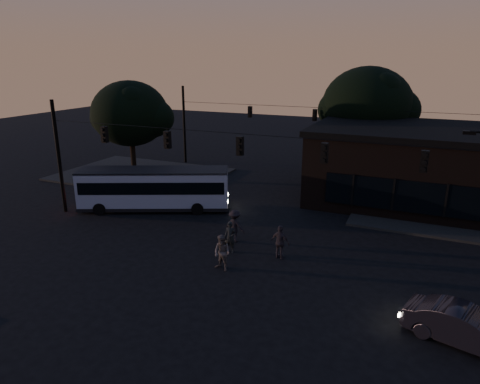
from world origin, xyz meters
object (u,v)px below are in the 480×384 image
at_px(building, 423,165).
at_px(pedestrian_b, 222,253).
at_px(pedestrian_a, 230,237).
at_px(pedestrian_d, 235,226).
at_px(bus, 154,187).
at_px(car, 466,327).
at_px(pedestrian_c, 280,242).

distance_m(building, pedestrian_b, 17.61).
bearing_deg(pedestrian_b, pedestrian_a, 117.30).
distance_m(pedestrian_a, pedestrian_d, 1.43).
bearing_deg(pedestrian_a, pedestrian_b, -83.89).
relative_size(bus, car, 2.42).
height_order(building, pedestrian_b, building).
relative_size(bus, pedestrian_d, 5.38).
relative_size(bus, pedestrian_a, 5.93).
distance_m(building, pedestrian_d, 15.24).
bearing_deg(building, pedestrian_b, -118.99).
relative_size(pedestrian_b, pedestrian_d, 0.96).
bearing_deg(pedestrian_d, bus, -10.68).
bearing_deg(pedestrian_a, bus, 143.53).
height_order(pedestrian_c, pedestrian_d, pedestrian_d).
distance_m(car, pedestrian_a, 11.64).
distance_m(car, pedestrian_b, 10.68).
bearing_deg(pedestrian_b, pedestrian_d, 117.28).
xyz_separation_m(car, pedestrian_d, (-11.40, 5.04, 0.25)).
relative_size(bus, pedestrian_c, 5.61).
height_order(bus, car, bus).
bearing_deg(car, pedestrian_d, 81.27).
relative_size(car, pedestrian_a, 2.45).
height_order(bus, pedestrian_c, bus).
height_order(car, pedestrian_a, pedestrian_a).
relative_size(car, pedestrian_c, 2.32).
xyz_separation_m(bus, car, (18.68, -7.81, -0.90)).
bearing_deg(pedestrian_a, building, 48.04).
relative_size(pedestrian_b, pedestrian_c, 1.00).
distance_m(car, pedestrian_c, 9.26).
xyz_separation_m(car, pedestrian_a, (-11.05, 3.66, 0.16)).
bearing_deg(pedestrian_a, car, -26.21).
xyz_separation_m(building, bus, (-16.62, -9.16, -1.11)).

